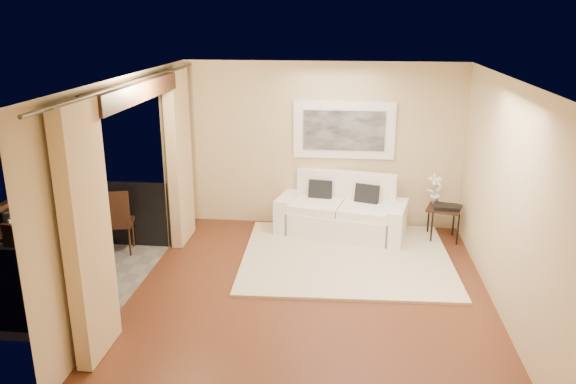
# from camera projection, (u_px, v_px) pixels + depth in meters

# --- Properties ---
(floor) EXTENTS (5.00, 5.00, 0.00)m
(floor) POSITION_uv_depth(u_px,v_px,m) (311.00, 292.00, 7.16)
(floor) COLOR #5B2E1B
(floor) RESTS_ON ground
(room_shell) EXTENTS (5.00, 6.40, 5.00)m
(room_shell) POSITION_uv_depth(u_px,v_px,m) (134.00, 91.00, 6.62)
(room_shell) COLOR white
(room_shell) RESTS_ON ground
(balcony) EXTENTS (1.81, 2.60, 1.17)m
(balcony) POSITION_uv_depth(u_px,v_px,m) (63.00, 268.00, 7.45)
(balcony) COLOR #605B56
(balcony) RESTS_ON ground
(curtains) EXTENTS (0.16, 4.80, 2.64)m
(curtains) POSITION_uv_depth(u_px,v_px,m) (143.00, 187.00, 6.98)
(curtains) COLOR tan
(curtains) RESTS_ON ground
(artwork) EXTENTS (1.62, 0.07, 0.92)m
(artwork) POSITION_uv_depth(u_px,v_px,m) (344.00, 130.00, 8.97)
(artwork) COLOR white
(artwork) RESTS_ON room_shell
(rug) EXTENTS (3.08, 2.71, 0.04)m
(rug) POSITION_uv_depth(u_px,v_px,m) (346.00, 257.00, 8.15)
(rug) COLOR beige
(rug) RESTS_ON floor
(sofa) EXTENTS (2.14, 1.26, 0.96)m
(sofa) POSITION_uv_depth(u_px,v_px,m) (342.00, 213.00, 9.00)
(sofa) COLOR white
(sofa) RESTS_ON floor
(side_table) EXTENTS (0.62, 0.62, 0.54)m
(side_table) POSITION_uv_depth(u_px,v_px,m) (444.00, 211.00, 8.71)
(side_table) COLOR black
(side_table) RESTS_ON floor
(tray) EXTENTS (0.41, 0.32, 0.05)m
(tray) POSITION_uv_depth(u_px,v_px,m) (447.00, 207.00, 8.63)
(tray) COLOR black
(tray) RESTS_ON side_table
(orchid) EXTENTS (0.30, 0.26, 0.49)m
(orchid) POSITION_uv_depth(u_px,v_px,m) (435.00, 189.00, 8.79)
(orchid) COLOR white
(orchid) RESTS_ON side_table
(bistro_table) EXTENTS (0.68, 0.68, 0.77)m
(bistro_table) POSITION_uv_depth(u_px,v_px,m) (22.00, 236.00, 7.16)
(bistro_table) COLOR black
(bistro_table) RESTS_ON balcony
(balcony_chair_far) EXTENTS (0.52, 0.52, 0.99)m
(balcony_chair_far) POSITION_uv_depth(u_px,v_px,m) (116.00, 217.00, 8.13)
(balcony_chair_far) COLOR black
(balcony_chair_far) RESTS_ON balcony
(balcony_chair_near) EXTENTS (0.47, 0.47, 1.04)m
(balcony_chair_near) POSITION_uv_depth(u_px,v_px,m) (19.00, 262.00, 6.60)
(balcony_chair_near) COLOR black
(balcony_chair_near) RESTS_ON balcony
(ice_bucket) EXTENTS (0.18, 0.18, 0.20)m
(ice_bucket) POSITION_uv_depth(u_px,v_px,m) (10.00, 219.00, 7.23)
(ice_bucket) COLOR silver
(ice_bucket) RESTS_ON bistro_table
(candle) EXTENTS (0.06, 0.06, 0.07)m
(candle) POSITION_uv_depth(u_px,v_px,m) (33.00, 223.00, 7.27)
(candle) COLOR red
(candle) RESTS_ON bistro_table
(vase) EXTENTS (0.04, 0.04, 0.18)m
(vase) POSITION_uv_depth(u_px,v_px,m) (10.00, 227.00, 6.99)
(vase) COLOR white
(vase) RESTS_ON bistro_table
(glass_a) EXTENTS (0.06, 0.06, 0.12)m
(glass_a) POSITION_uv_depth(u_px,v_px,m) (28.00, 227.00, 7.07)
(glass_a) COLOR silver
(glass_a) RESTS_ON bistro_table
(glass_b) EXTENTS (0.06, 0.06, 0.12)m
(glass_b) POSITION_uv_depth(u_px,v_px,m) (36.00, 225.00, 7.14)
(glass_b) COLOR white
(glass_b) RESTS_ON bistro_table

